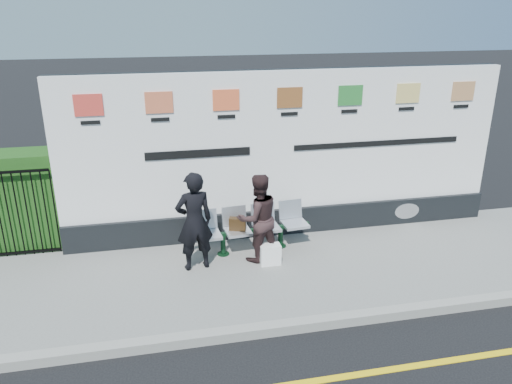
% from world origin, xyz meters
% --- Properties ---
extents(ground, '(80.00, 80.00, 0.00)m').
position_xyz_m(ground, '(0.00, 0.00, 0.00)').
color(ground, black).
extents(pavement, '(14.00, 3.00, 0.12)m').
position_xyz_m(pavement, '(0.00, 2.50, 0.06)').
color(pavement, gray).
rests_on(pavement, ground).
extents(kerb, '(14.00, 0.18, 0.14)m').
position_xyz_m(kerb, '(0.00, 1.00, 0.07)').
color(kerb, gray).
rests_on(kerb, ground).
extents(yellow_line, '(14.00, 0.10, 0.01)m').
position_xyz_m(yellow_line, '(0.00, 0.00, 0.00)').
color(yellow_line, yellow).
rests_on(yellow_line, ground).
extents(billboard, '(8.00, 0.30, 3.00)m').
position_xyz_m(billboard, '(0.50, 3.85, 1.42)').
color(billboard, black).
rests_on(billboard, pavement).
extents(bench, '(2.03, 0.70, 0.43)m').
position_xyz_m(bench, '(-0.27, 3.21, 0.33)').
color(bench, silver).
rests_on(bench, pavement).
extents(woman_left, '(0.66, 0.50, 1.64)m').
position_xyz_m(woman_left, '(-1.29, 2.80, 0.94)').
color(woman_left, black).
rests_on(woman_left, pavement).
extents(woman_right, '(0.85, 0.73, 1.51)m').
position_xyz_m(woman_right, '(-0.24, 2.88, 0.87)').
color(woman_right, '#312020').
rests_on(woman_right, pavement).
extents(handbag_brown, '(0.31, 0.20, 0.22)m').
position_xyz_m(handbag_brown, '(-0.53, 3.18, 0.66)').
color(handbag_brown, '#301E0D').
rests_on(handbag_brown, bench).
extents(carrier_bag_white, '(0.34, 0.20, 0.34)m').
position_xyz_m(carrier_bag_white, '(-0.08, 2.68, 0.29)').
color(carrier_bag_white, white).
rests_on(carrier_bag_white, pavement).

